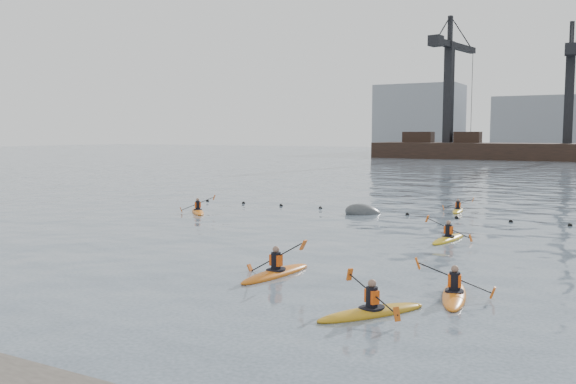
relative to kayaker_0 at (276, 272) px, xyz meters
The scene contains 10 objects.
ground 4.99m from the kayaker_0, 77.71° to the right, with size 400.00×400.00×0.00m, color #3D4F58.
float_line 17.67m from the kayaker_0, 88.17° to the left, with size 33.24×0.73×0.24m.
barge_pier 105.14m from the kayaker_0, 89.54° to the left, with size 72.00×19.30×29.50m.
kayaker_0 is the anchor object (origin of this frame).
kayaker_1 5.35m from the kayaker_0, 30.77° to the right, with size 2.50×3.27×1.20m.
kayaker_2 17.75m from the kayaker_0, 136.07° to the left, with size 2.67×2.80×1.21m.
kayaker_3 10.51m from the kayaker_0, 70.70° to the left, with size 2.27×3.36×1.22m.
kayaker_4 6.14m from the kayaker_0, ahead, with size 2.35×3.52×1.28m.
kayaker_5 20.80m from the kayaker_0, 86.33° to the left, with size 1.94×2.89×1.03m.
mooring_buoy 17.16m from the kayaker_0, 101.74° to the left, with size 2.35×1.39×1.18m, color #393C3E.
Camera 1 is at (9.38, -13.14, 4.92)m, focal length 38.00 mm.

